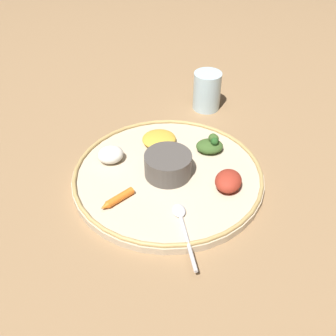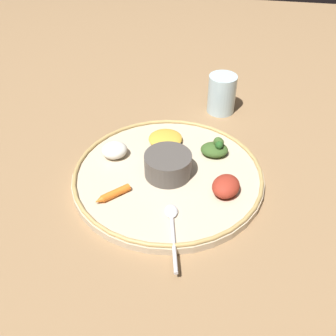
{
  "view_description": "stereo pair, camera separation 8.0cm",
  "coord_description": "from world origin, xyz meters",
  "px_view_note": "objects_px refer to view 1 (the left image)",
  "views": [
    {
      "loc": [
        -0.02,
        0.61,
        0.54
      ],
      "look_at": [
        0.0,
        0.0,
        0.03
      ],
      "focal_mm": 42.92,
      "sensor_mm": 36.0,
      "label": 1
    },
    {
      "loc": [
        -0.1,
        0.6,
        0.54
      ],
      "look_at": [
        0.0,
        0.0,
        0.03
      ],
      "focal_mm": 42.92,
      "sensor_mm": 36.0,
      "label": 2
    }
  ],
  "objects_px": {
    "center_bowl": "(168,164)",
    "greens_pile": "(211,145)",
    "carrot_near_spoon": "(117,199)",
    "drinking_glass": "(207,93)",
    "spoon": "(183,224)"
  },
  "relations": [
    {
      "from": "spoon",
      "to": "greens_pile",
      "type": "distance_m",
      "value": 0.23
    },
    {
      "from": "carrot_near_spoon",
      "to": "drinking_glass",
      "type": "distance_m",
      "value": 0.41
    },
    {
      "from": "center_bowl",
      "to": "greens_pile",
      "type": "height_order",
      "value": "center_bowl"
    },
    {
      "from": "center_bowl",
      "to": "spoon",
      "type": "xyz_separation_m",
      "value": [
        -0.03,
        0.14,
        -0.02
      ]
    },
    {
      "from": "greens_pile",
      "to": "carrot_near_spoon",
      "type": "relative_size",
      "value": 1.01
    },
    {
      "from": "carrot_near_spoon",
      "to": "drinking_glass",
      "type": "height_order",
      "value": "drinking_glass"
    },
    {
      "from": "center_bowl",
      "to": "greens_pile",
      "type": "relative_size",
      "value": 1.52
    },
    {
      "from": "spoon",
      "to": "drinking_glass",
      "type": "relative_size",
      "value": 1.56
    },
    {
      "from": "spoon",
      "to": "greens_pile",
      "type": "relative_size",
      "value": 2.41
    },
    {
      "from": "greens_pile",
      "to": "carrot_near_spoon",
      "type": "xyz_separation_m",
      "value": [
        0.18,
        0.16,
        -0.01
      ]
    },
    {
      "from": "greens_pile",
      "to": "carrot_near_spoon",
      "type": "height_order",
      "value": "greens_pile"
    },
    {
      "from": "drinking_glass",
      "to": "greens_pile",
      "type": "bearing_deg",
      "value": 90.41
    },
    {
      "from": "spoon",
      "to": "greens_pile",
      "type": "bearing_deg",
      "value": -104.6
    },
    {
      "from": "center_bowl",
      "to": "greens_pile",
      "type": "xyz_separation_m",
      "value": [
        -0.09,
        -0.08,
        -0.01
      ]
    },
    {
      "from": "greens_pile",
      "to": "carrot_near_spoon",
      "type": "distance_m",
      "value": 0.24
    }
  ]
}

